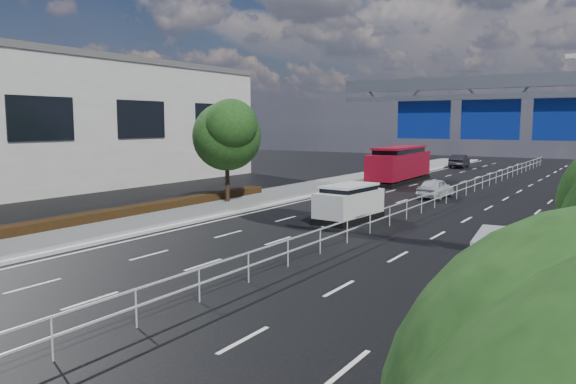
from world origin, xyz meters
The scene contains 12 objects.
ground centered at (0.00, 0.00, 0.00)m, with size 160.00×160.00×0.00m, color black.
median_fence centered at (0.00, 22.50, 0.53)m, with size 0.05×85.00×1.02m.
hedge_near centered at (-13.30, 5.00, 0.36)m, with size 1.00×36.00×0.44m, color black.
overhead_gantry centered at (6.74, 10.05, 5.61)m, with size 10.24×0.38×7.45m.
near_building centered at (-30.00, 18.00, 5.00)m, with size 12.00×38.00×10.00m, color #B7B1A4.
near_tree_back centered at (-11.94, 17.97, 4.61)m, with size 4.84×4.51×6.69m.
white_minivan centered at (-2.45, 16.36, 0.96)m, with size 2.25×4.61×1.95m.
red_bus centered at (-7.50, 36.58, 1.63)m, with size 2.88×10.57×3.13m.
near_car_silver centered at (-1.50, 28.04, 0.68)m, with size 1.60×3.97×1.35m, color silver.
near_car_dark centered at (-7.61, 56.06, 0.77)m, with size 1.63×4.66×1.54m, color black.
silver_minivan centered at (7.16, 7.70, 0.85)m, with size 2.27×4.36×1.73m.
parked_car_teal centered at (8.30, 15.82, 0.66)m, with size 2.19×4.75×1.32m, color #166765.
Camera 1 is at (10.63, -10.35, 5.17)m, focal length 35.00 mm.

